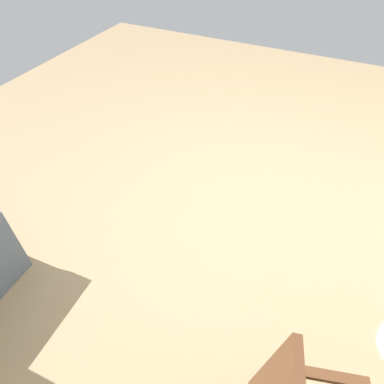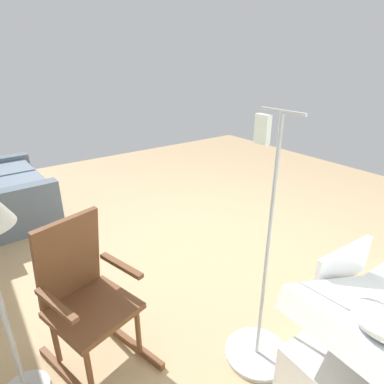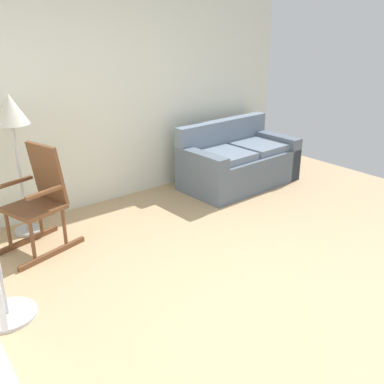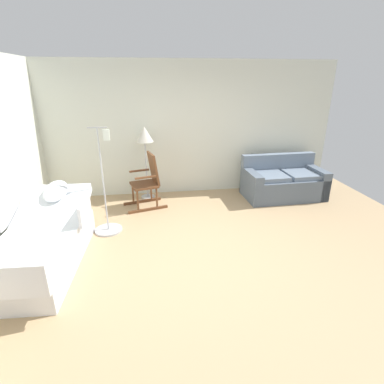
{
  "view_description": "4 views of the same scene",
  "coord_description": "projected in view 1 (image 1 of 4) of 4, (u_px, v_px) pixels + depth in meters",
  "views": [
    {
      "loc": [
        -0.66,
        2.17,
        2.2
      ],
      "look_at": [
        0.03,
        0.72,
        0.64
      ],
      "focal_mm": 31.13,
      "sensor_mm": 36.0,
      "label": 1
    },
    {
      "loc": [
        -2.64,
        2.17,
        1.93
      ],
      "look_at": [
        -0.28,
        0.46,
        0.7
      ],
      "focal_mm": 30.03,
      "sensor_mm": 36.0,
      "label": 2
    },
    {
      "loc": [
        -2.25,
        -2.29,
        2.16
      ],
      "look_at": [
        0.06,
        0.61,
        0.71
      ],
      "focal_mm": 41.64,
      "sensor_mm": 36.0,
      "label": 3
    },
    {
      "loc": [
        -0.83,
        -3.59,
        2.34
      ],
      "look_at": [
        -0.23,
        0.59,
        0.71
      ],
      "focal_mm": 27.52,
      "sensor_mm": 36.0,
      "label": 4
    }
  ],
  "objects": [
    {
      "name": "ground_plane",
      "position": [
        227.0,
        193.0,
        3.14
      ],
      "size": [
        7.35,
        7.35,
        0.0
      ],
      "primitive_type": "plane",
      "color": "tan"
    }
  ]
}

